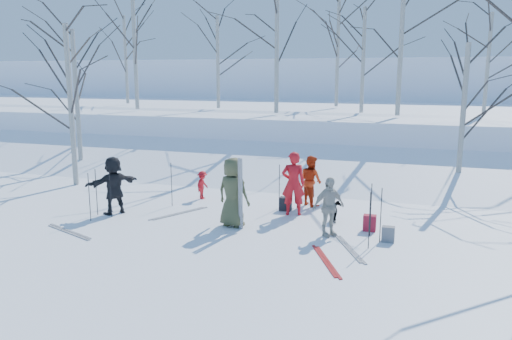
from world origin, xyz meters
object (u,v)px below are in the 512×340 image
(dog, at_px, (336,212))
(backpack_red, at_px, (370,223))
(skier_redor_behind, at_px, (311,181))
(backpack_grey, at_px, (388,234))
(skier_red_seated, at_px, (202,185))
(skier_cream_east, at_px, (329,207))
(backpack_dark, at_px, (285,204))
(skier_red_north, at_px, (293,183))
(skier_grey_west, at_px, (114,185))
(skier_olive_center, at_px, (233,192))

(dog, bearing_deg, backpack_red, 139.78)
(skier_redor_behind, height_order, backpack_grey, skier_redor_behind)
(skier_red_seated, height_order, backpack_grey, skier_red_seated)
(skier_cream_east, distance_m, backpack_dark, 2.56)
(backpack_grey, height_order, backpack_dark, backpack_dark)
(skier_red_north, bearing_deg, backpack_red, 143.97)
(skier_grey_west, xyz_separation_m, dog, (6.21, 1.21, -0.57))
(backpack_red, height_order, backpack_dark, backpack_red)
(backpack_red, bearing_deg, backpack_dark, 155.20)
(skier_red_north, bearing_deg, backpack_dark, -63.87)
(dog, bearing_deg, skier_red_seated, -25.25)
(backpack_grey, distance_m, backpack_dark, 3.62)
(skier_redor_behind, height_order, dog, skier_redor_behind)
(backpack_grey, relative_size, backpack_dark, 0.95)
(backpack_grey, bearing_deg, dog, 139.22)
(skier_red_north, height_order, backpack_grey, skier_red_north)
(skier_red_north, bearing_deg, skier_red_seated, -30.86)
(skier_red_north, distance_m, skier_redor_behind, 1.24)
(backpack_red, bearing_deg, backpack_grey, -54.80)
(skier_redor_behind, bearing_deg, skier_cream_east, 152.76)
(dog, distance_m, backpack_dark, 1.74)
(skier_olive_center, xyz_separation_m, skier_redor_behind, (1.49, 2.76, -0.15))
(skier_redor_behind, xyz_separation_m, backpack_dark, (-0.58, -0.85, -0.57))
(skier_red_north, xyz_separation_m, skier_redor_behind, (0.26, 1.20, -0.15))
(skier_redor_behind, relative_size, skier_grey_west, 0.92)
(skier_redor_behind, bearing_deg, backpack_red, 176.45)
(skier_olive_center, bearing_deg, backpack_dark, -103.39)
(skier_redor_behind, xyz_separation_m, backpack_red, (1.99, -2.03, -0.56))
(backpack_red, bearing_deg, skier_red_north, 159.75)
(skier_red_north, bearing_deg, backpack_grey, 134.80)
(skier_olive_center, bearing_deg, backpack_red, -155.92)
(skier_grey_west, bearing_deg, skier_cream_east, 122.82)
(skier_redor_behind, bearing_deg, skier_red_north, 120.03)
(skier_red_north, relative_size, backpack_dark, 4.58)
(backpack_dark, bearing_deg, backpack_grey, -31.86)
(skier_red_seated, relative_size, dog, 1.45)
(skier_red_seated, height_order, skier_grey_west, skier_grey_west)
(skier_olive_center, distance_m, skier_red_north, 1.99)
(skier_olive_center, xyz_separation_m, backpack_dark, (0.92, 1.92, -0.72))
(skier_cream_east, xyz_separation_m, backpack_dark, (-1.62, 1.91, -0.55))
(skier_redor_behind, xyz_separation_m, backpack_grey, (2.50, -2.76, -0.58))
(skier_redor_behind, xyz_separation_m, skier_cream_east, (1.04, -2.75, -0.02))
(skier_red_north, height_order, backpack_dark, skier_red_north)
(dog, height_order, backpack_dark, dog)
(skier_redor_behind, distance_m, backpack_red, 2.89)
(dog, bearing_deg, backpack_grey, 128.39)
(skier_red_seated, relative_size, backpack_dark, 2.28)
(skier_red_seated, bearing_deg, skier_redor_behind, -81.06)
(skier_red_seated, xyz_separation_m, backpack_grey, (5.98, -2.42, -0.27))
(skier_redor_behind, height_order, skier_cream_east, skier_redor_behind)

